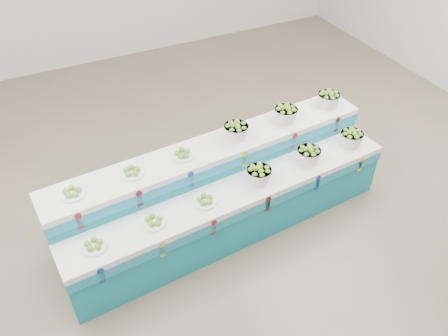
% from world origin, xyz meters
% --- Properties ---
extents(ground, '(10.00, 10.00, 0.00)m').
position_xyz_m(ground, '(0.00, 0.00, 0.00)').
color(ground, '#6A5E4A').
rests_on(ground, ground).
extents(display_stand, '(4.08, 1.32, 1.02)m').
position_xyz_m(display_stand, '(0.02, -0.05, 0.51)').
color(display_stand, teal).
rests_on(display_stand, ground).
extents(plate_lower_left, '(0.27, 0.27, 0.09)m').
position_xyz_m(plate_lower_left, '(-1.58, -0.42, 0.76)').
color(plate_lower_left, white).
rests_on(plate_lower_left, display_stand).
extents(plate_lower_mid, '(0.27, 0.27, 0.09)m').
position_xyz_m(plate_lower_mid, '(-0.95, -0.37, 0.76)').
color(plate_lower_mid, white).
rests_on(plate_lower_mid, display_stand).
extents(plate_lower_right, '(0.27, 0.27, 0.09)m').
position_xyz_m(plate_lower_right, '(-0.35, -0.33, 0.76)').
color(plate_lower_right, white).
rests_on(plate_lower_right, display_stand).
extents(basket_lower_left, '(0.31, 0.31, 0.21)m').
position_xyz_m(basket_lower_left, '(0.34, -0.28, 0.83)').
color(basket_lower_left, silver).
rests_on(basket_lower_left, display_stand).
extents(basket_lower_mid, '(0.31, 0.31, 0.21)m').
position_xyz_m(basket_lower_mid, '(1.05, -0.23, 0.83)').
color(basket_lower_mid, silver).
rests_on(basket_lower_mid, display_stand).
extents(basket_lower_right, '(0.31, 0.31, 0.21)m').
position_xyz_m(basket_lower_right, '(1.73, -0.18, 0.83)').
color(basket_lower_right, silver).
rests_on(basket_lower_right, display_stand).
extents(plate_upper_left, '(0.27, 0.27, 0.09)m').
position_xyz_m(plate_upper_left, '(-1.62, 0.08, 1.06)').
color(plate_upper_left, white).
rests_on(plate_upper_left, display_stand).
extents(plate_upper_mid, '(0.27, 0.27, 0.09)m').
position_xyz_m(plate_upper_mid, '(-0.98, 0.13, 1.06)').
color(plate_upper_mid, white).
rests_on(plate_upper_mid, display_stand).
extents(plate_upper_right, '(0.27, 0.27, 0.09)m').
position_xyz_m(plate_upper_right, '(-0.38, 0.17, 1.06)').
color(plate_upper_right, white).
rests_on(plate_upper_right, display_stand).
extents(basket_upper_left, '(0.31, 0.31, 0.21)m').
position_xyz_m(basket_upper_left, '(0.31, 0.22, 1.13)').
color(basket_upper_left, silver).
rests_on(basket_upper_left, display_stand).
extents(basket_upper_mid, '(0.31, 0.31, 0.21)m').
position_xyz_m(basket_upper_mid, '(1.02, 0.27, 1.13)').
color(basket_upper_mid, silver).
rests_on(basket_upper_mid, display_stand).
extents(basket_upper_right, '(0.31, 0.31, 0.21)m').
position_xyz_m(basket_upper_right, '(1.69, 0.32, 1.13)').
color(basket_upper_right, silver).
rests_on(basket_upper_right, display_stand).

